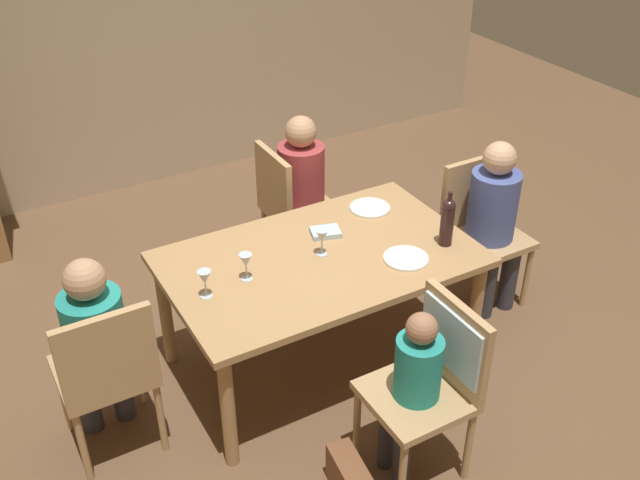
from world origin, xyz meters
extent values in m
plane|color=brown|center=(0.00, 0.00, 0.00)|extent=(10.00, 10.00, 0.00)
cube|color=tan|center=(0.00, 2.71, 1.35)|extent=(6.40, 0.12, 2.70)
cube|color=#A87F51|center=(0.00, 0.00, 0.71)|extent=(1.63, 1.01, 0.04)
cylinder|color=#A87F51|center=(-0.75, -0.44, 0.34)|extent=(0.07, 0.07, 0.69)
cylinder|color=#A87F51|center=(0.75, -0.44, 0.34)|extent=(0.07, 0.07, 0.69)
cylinder|color=#A87F51|center=(-0.75, 0.44, 0.34)|extent=(0.07, 0.07, 0.69)
cylinder|color=#A87F51|center=(0.75, 0.44, 0.34)|extent=(0.07, 0.07, 0.69)
cylinder|color=tan|center=(1.39, -0.19, 0.22)|extent=(0.04, 0.04, 0.44)
cylinder|color=tan|center=(1.01, -0.19, 0.22)|extent=(0.04, 0.04, 0.44)
cylinder|color=tan|center=(1.39, 0.19, 0.22)|extent=(0.04, 0.04, 0.44)
cylinder|color=tan|center=(1.01, 0.19, 0.22)|extent=(0.04, 0.04, 0.44)
cube|color=tan|center=(1.20, 0.00, 0.46)|extent=(0.44, 0.44, 0.04)
cube|color=tan|center=(1.20, 0.20, 0.70)|extent=(0.44, 0.04, 0.44)
cylinder|color=tan|center=(-1.39, 0.19, 0.22)|extent=(0.04, 0.04, 0.44)
cylinder|color=tan|center=(-1.01, 0.19, 0.22)|extent=(0.04, 0.04, 0.44)
cylinder|color=tan|center=(-1.39, -0.19, 0.22)|extent=(0.04, 0.04, 0.44)
cylinder|color=tan|center=(-1.01, -0.19, 0.22)|extent=(0.04, 0.04, 0.44)
cube|color=tan|center=(-1.20, 0.00, 0.46)|extent=(0.44, 0.44, 0.04)
cube|color=tan|center=(-1.20, -0.20, 0.70)|extent=(0.44, 0.04, 0.44)
cylinder|color=tan|center=(0.56, 1.08, 0.22)|extent=(0.04, 0.04, 0.44)
cylinder|color=tan|center=(0.56, 0.70, 0.22)|extent=(0.04, 0.04, 0.44)
cylinder|color=tan|center=(0.18, 1.08, 0.22)|extent=(0.04, 0.04, 0.44)
cylinder|color=tan|center=(0.18, 0.70, 0.22)|extent=(0.04, 0.04, 0.44)
cube|color=tan|center=(0.37, 0.89, 0.46)|extent=(0.44, 0.44, 0.04)
cube|color=tan|center=(0.17, 0.89, 0.70)|extent=(0.04, 0.44, 0.44)
cylinder|color=tan|center=(-0.19, -1.08, 0.22)|extent=(0.04, 0.04, 0.44)
cylinder|color=tan|center=(-0.19, -0.70, 0.22)|extent=(0.04, 0.04, 0.44)
cylinder|color=tan|center=(0.19, -1.08, 0.22)|extent=(0.04, 0.04, 0.44)
cylinder|color=tan|center=(0.19, -0.70, 0.22)|extent=(0.04, 0.04, 0.44)
cube|color=tan|center=(0.00, -0.89, 0.46)|extent=(0.44, 0.44, 0.04)
cube|color=tan|center=(0.20, -0.89, 0.70)|extent=(0.04, 0.44, 0.44)
cube|color=#ADC6D6|center=(0.20, -0.89, 0.72)|extent=(0.07, 0.40, 0.31)
cylinder|color=#33333D|center=(1.29, -0.14, 0.23)|extent=(0.11, 0.11, 0.46)
cylinder|color=#33333D|center=(1.11, -0.14, 0.23)|extent=(0.11, 0.11, 0.46)
cylinder|color=#475699|center=(1.20, 0.00, 0.69)|extent=(0.30, 0.30, 0.45)
sphere|color=tan|center=(1.20, 0.00, 1.01)|extent=(0.20, 0.20, 0.20)
cylinder|color=#33333D|center=(-1.28, 0.13, 0.23)|extent=(0.11, 0.11, 0.46)
cylinder|color=#33333D|center=(-1.11, 0.13, 0.23)|extent=(0.11, 0.11, 0.46)
cylinder|color=teal|center=(-1.20, 0.00, 0.68)|extent=(0.29, 0.29, 0.44)
sphere|color=tan|center=(-1.20, 0.00, 1.00)|extent=(0.19, 0.19, 0.19)
cylinder|color=#33333D|center=(0.51, 0.98, 0.23)|extent=(0.11, 0.11, 0.46)
cylinder|color=#33333D|center=(0.51, 0.80, 0.23)|extent=(0.11, 0.11, 0.46)
cylinder|color=#9E383D|center=(0.37, 0.89, 0.69)|extent=(0.30, 0.30, 0.46)
sphere|color=tan|center=(0.37, 0.89, 1.02)|extent=(0.20, 0.20, 0.20)
cylinder|color=#33333D|center=(-0.10, -0.95, 0.23)|extent=(0.08, 0.08, 0.46)
cylinder|color=#33333D|center=(-0.10, -0.82, 0.23)|extent=(0.08, 0.08, 0.46)
cylinder|color=teal|center=(0.00, -0.89, 0.63)|extent=(0.22, 0.22, 0.33)
sphere|color=#996B4C|center=(0.00, -0.89, 0.86)|extent=(0.14, 0.14, 0.14)
cylinder|color=black|center=(0.65, -0.23, 0.84)|extent=(0.07, 0.07, 0.23)
sphere|color=black|center=(0.65, -0.23, 0.97)|extent=(0.07, 0.07, 0.07)
cylinder|color=black|center=(0.65, -0.23, 1.01)|extent=(0.03, 0.03, 0.07)
cylinder|color=silver|center=(0.02, 0.01, 0.73)|extent=(0.06, 0.06, 0.00)
cylinder|color=silver|center=(0.02, 0.01, 0.77)|extent=(0.01, 0.01, 0.07)
cone|color=silver|center=(0.02, 0.01, 0.84)|extent=(0.07, 0.07, 0.07)
cylinder|color=silver|center=(-0.66, -0.04, 0.73)|extent=(0.06, 0.06, 0.00)
cylinder|color=silver|center=(-0.66, -0.04, 0.77)|extent=(0.01, 0.01, 0.07)
cone|color=silver|center=(-0.66, -0.04, 0.84)|extent=(0.07, 0.07, 0.07)
cylinder|color=silver|center=(-0.43, 0.00, 0.73)|extent=(0.06, 0.06, 0.00)
cylinder|color=silver|center=(-0.43, 0.00, 0.77)|extent=(0.01, 0.01, 0.07)
cone|color=silver|center=(-0.43, 0.00, 0.84)|extent=(0.07, 0.07, 0.07)
cylinder|color=white|center=(0.38, -0.25, 0.73)|extent=(0.24, 0.24, 0.01)
cylinder|color=white|center=(0.50, 0.29, 0.73)|extent=(0.24, 0.24, 0.01)
cube|color=#ADC6D6|center=(0.13, 0.17, 0.74)|extent=(0.19, 0.16, 0.03)
cube|color=brown|center=(-0.35, -0.89, 0.11)|extent=(0.16, 0.29, 0.22)
camera|label=1|loc=(-1.59, -2.78, 2.86)|focal=40.81mm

